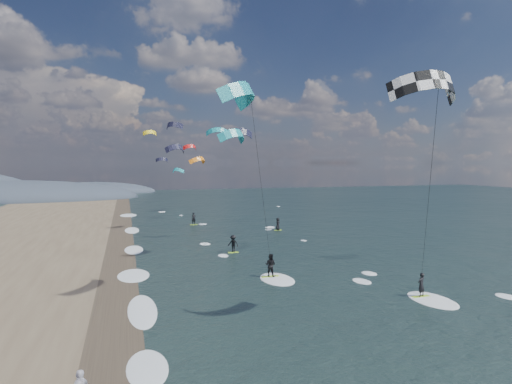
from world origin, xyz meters
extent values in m
plane|color=black|center=(0.00, 0.00, 0.00)|extent=(260.00, 260.00, 0.00)
cube|color=#382D23|center=(-12.00, 10.00, 0.00)|extent=(3.00, 240.00, 0.00)
ellipsoid|color=#3D4756|center=(-40.00, 100.00, 0.00)|extent=(64.00, 24.00, 10.00)
ellipsoid|color=#3D4756|center=(-22.00, 120.00, 0.00)|extent=(40.00, 18.00, 7.00)
cube|color=#A7E728|center=(8.40, 3.13, 0.03)|extent=(1.35, 0.41, 0.06)
imported|color=black|center=(8.40, 3.13, 0.89)|extent=(0.70, 0.57, 1.67)
ellipsoid|color=white|center=(8.70, 2.33, 0.00)|extent=(2.60, 4.20, 0.12)
cylinder|color=black|center=(6.40, 0.13, 7.50)|extent=(0.02, 0.02, 14.35)
cube|color=#A7E728|center=(0.00, 11.21, 0.03)|extent=(1.47, 0.45, 0.07)
imported|color=black|center=(0.00, 11.21, 1.00)|extent=(1.15, 1.12, 1.87)
ellipsoid|color=white|center=(0.30, 10.41, 0.00)|extent=(2.60, 4.20, 0.12)
cylinder|color=black|center=(-1.75, 8.21, 7.73)|extent=(0.02, 0.02, 14.61)
cube|color=#A7E728|center=(-0.61, 21.47, 0.03)|extent=(1.10, 0.35, 0.05)
imported|color=black|center=(-0.61, 21.47, 0.96)|extent=(1.34, 1.26, 1.81)
cube|color=#A7E728|center=(8.97, 34.15, 0.03)|extent=(1.10, 0.35, 0.05)
imported|color=black|center=(8.97, 34.15, 0.91)|extent=(0.74, 0.95, 1.71)
cube|color=#A7E728|center=(-1.48, 42.90, 0.03)|extent=(1.10, 0.35, 0.05)
imported|color=black|center=(-1.48, 42.90, 0.95)|extent=(0.69, 0.48, 1.80)
ellipsoid|color=white|center=(-10.80, -2.00, 0.00)|extent=(2.40, 5.40, 0.11)
ellipsoid|color=white|center=(-10.80, 6.00, 0.00)|extent=(2.40, 5.40, 0.11)
ellipsoid|color=white|center=(-10.80, 15.00, 0.00)|extent=(2.40, 5.40, 0.11)
ellipsoid|color=white|center=(-10.80, 26.00, 0.00)|extent=(2.40, 5.40, 0.11)
ellipsoid|color=white|center=(-10.80, 40.00, 0.00)|extent=(2.40, 5.40, 0.11)
ellipsoid|color=white|center=(-10.80, 58.00, 0.00)|extent=(2.40, 5.40, 0.11)
camera|label=1|loc=(-11.27, -21.59, 9.39)|focal=30.00mm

